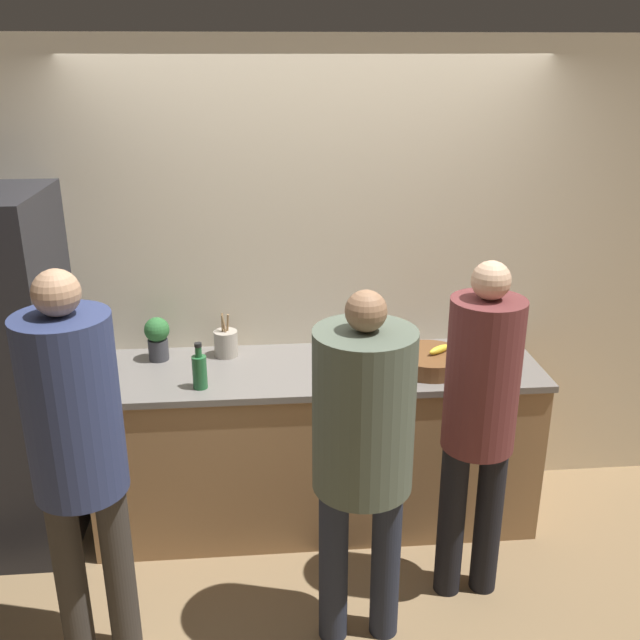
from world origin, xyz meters
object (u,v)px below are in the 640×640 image
object	(u,v)px
person_center	(363,436)
bottle_amber	(502,347)
potted_plant	(157,337)
utensil_crock	(226,343)
person_right	(480,410)
cup_white	(379,373)
fruit_bowl	(430,361)
person_left	(76,440)
bottle_green	(200,370)

from	to	relation	value
person_center	bottle_amber	size ratio (longest dim) A/B	6.77
potted_plant	bottle_amber	bearing A→B (deg)	-6.55
bottle_amber	utensil_crock	bearing A→B (deg)	171.02
person_right	utensil_crock	world-z (taller)	person_right
person_right	cup_white	distance (m)	0.61
potted_plant	utensil_crock	bearing A→B (deg)	3.45
fruit_bowl	cup_white	distance (m)	0.31
person_left	bottle_amber	world-z (taller)	person_left
fruit_bowl	bottle_amber	distance (m)	0.40
person_center	person_left	bearing A→B (deg)	-179.17
fruit_bowl	bottle_amber	size ratio (longest dim) A/B	1.54
utensil_crock	bottle_amber	world-z (taller)	same
person_left	potted_plant	distance (m)	1.11
bottle_green	bottle_amber	size ratio (longest dim) A/B	0.99
bottle_amber	person_center	bearing A→B (deg)	-135.38
person_left	potted_plant	bearing A→B (deg)	80.77
bottle_green	potted_plant	bearing A→B (deg)	123.80
person_center	person_right	world-z (taller)	person_right
person_left	utensil_crock	world-z (taller)	person_left
person_center	bottle_green	xyz separation A→B (m)	(-0.71, 0.70, 0.00)
bottle_green	fruit_bowl	bearing A→B (deg)	6.00
utensil_crock	cup_white	xyz separation A→B (m)	(0.79, -0.38, -0.04)
fruit_bowl	bottle_amber	bearing A→B (deg)	5.11
person_left	fruit_bowl	bearing A→B (deg)	27.56
bottle_amber	cup_white	distance (m)	0.71
bottle_green	cup_white	distance (m)	0.90
bottle_green	potted_plant	distance (m)	0.45
fruit_bowl	bottle_green	xyz separation A→B (m)	(-1.19, -0.13, 0.05)
person_left	person_center	world-z (taller)	person_left
cup_white	utensil_crock	bearing A→B (deg)	154.40
cup_white	potted_plant	world-z (taller)	potted_plant
person_left	potted_plant	size ratio (longest dim) A/B	7.35
utensil_crock	person_right	bearing A→B (deg)	-36.19
bottle_green	person_center	bearing A→B (deg)	-44.53
potted_plant	cup_white	bearing A→B (deg)	-17.16
utensil_crock	bottle_green	world-z (taller)	utensil_crock
person_left	person_center	xyz separation A→B (m)	(1.14, 0.02, -0.05)
fruit_bowl	potted_plant	world-z (taller)	potted_plant
person_right	bottle_amber	world-z (taller)	person_right
cup_white	fruit_bowl	bearing A→B (deg)	20.45
person_right	cup_white	world-z (taller)	person_right
person_left	person_right	bearing A→B (deg)	8.64
person_right	potted_plant	distance (m)	1.74
utensil_crock	potted_plant	distance (m)	0.37
person_center	potted_plant	size ratio (longest dim) A/B	6.86
fruit_bowl	cup_white	world-z (taller)	fruit_bowl
cup_white	bottle_amber	bearing A→B (deg)	11.81
utensil_crock	bottle_amber	xyz separation A→B (m)	(1.48, -0.23, 0.02)
bottle_green	bottle_amber	world-z (taller)	bottle_amber
fruit_bowl	person_center	bearing A→B (deg)	-119.97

